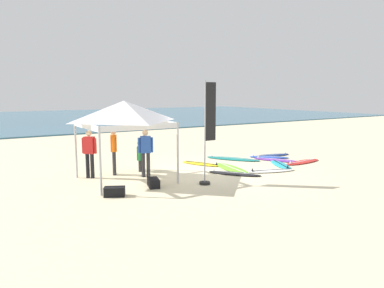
% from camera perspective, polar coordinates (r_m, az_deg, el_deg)
% --- Properties ---
extents(ground_plane, '(80.00, 80.00, 0.00)m').
position_cam_1_polar(ground_plane, '(13.76, 2.61, -4.53)').
color(ground_plane, beige).
extents(sea, '(80.00, 36.00, 0.10)m').
position_cam_1_polar(sea, '(45.05, -22.71, 3.72)').
color(sea, '#386B84').
rests_on(sea, ground).
extents(canopy_tent, '(2.75, 2.75, 2.75)m').
position_cam_1_polar(canopy_tent, '(12.40, -10.67, 5.08)').
color(canopy_tent, '#B7B7BC').
rests_on(canopy_tent, ground).
extents(surfboard_cyan, '(1.33, 1.97, 0.19)m').
position_cam_1_polar(surfboard_cyan, '(15.51, 13.83, -3.19)').
color(surfboard_cyan, '#23B2CC').
rests_on(surfboard_cyan, ground).
extents(surfboard_teal, '(1.94, 2.47, 0.19)m').
position_cam_1_polar(surfboard_teal, '(16.52, 6.42, -2.31)').
color(surfboard_teal, '#19847F').
rests_on(surfboard_teal, ground).
extents(surfboard_blue, '(1.67, 1.58, 0.19)m').
position_cam_1_polar(surfboard_blue, '(17.19, 12.04, -2.03)').
color(surfboard_blue, blue).
rests_on(surfboard_blue, ground).
extents(surfboard_red, '(2.17, 0.76, 0.19)m').
position_cam_1_polar(surfboard_red, '(16.38, 17.09, -2.71)').
color(surfboard_red, red).
rests_on(surfboard_red, ground).
extents(surfboard_white, '(2.02, 1.09, 0.19)m').
position_cam_1_polar(surfboard_white, '(14.24, 12.43, -4.14)').
color(surfboard_white, white).
rests_on(surfboard_white, ground).
extents(surfboard_lime, '(1.07, 2.55, 0.19)m').
position_cam_1_polar(surfboard_lime, '(14.43, 6.23, -3.84)').
color(surfboard_lime, '#7AD12D').
rests_on(surfboard_lime, ground).
extents(surfboard_black, '(1.59, 1.95, 0.19)m').
position_cam_1_polar(surfboard_black, '(13.54, 6.68, -4.64)').
color(surfboard_black, black).
rests_on(surfboard_black, ground).
extents(surfboard_yellow, '(1.22, 1.88, 0.19)m').
position_cam_1_polar(surfboard_yellow, '(15.27, 1.47, -3.13)').
color(surfboard_yellow, yellow).
rests_on(surfboard_yellow, ground).
extents(surfboard_purple, '(1.62, 2.21, 0.19)m').
position_cam_1_polar(surfboard_purple, '(16.55, 13.40, -2.47)').
color(surfboard_purple, purple).
rests_on(surfboard_purple, ground).
extents(surfboard_navy, '(2.17, 0.87, 0.19)m').
position_cam_1_polar(surfboard_navy, '(17.71, 12.36, -1.75)').
color(surfboard_navy, navy).
rests_on(surfboard_navy, ground).
extents(person_orange, '(0.33, 0.52, 1.71)m').
position_cam_1_polar(person_orange, '(13.54, -12.26, -0.67)').
color(person_orange, '#2D2D33').
rests_on(person_orange, ground).
extents(person_blue, '(0.53, 0.32, 1.71)m').
position_cam_1_polar(person_blue, '(12.99, -7.35, -0.92)').
color(person_blue, '#2D2D33').
rests_on(person_blue, ground).
extents(person_red, '(0.42, 0.41, 1.71)m').
position_cam_1_polar(person_red, '(13.22, -15.91, -1.00)').
color(person_red, black).
rests_on(person_red, ground).
extents(person_green, '(0.37, 0.49, 1.20)m').
position_cam_1_polar(person_green, '(14.03, -8.20, -1.64)').
color(person_green, '#2D2D33').
rests_on(person_green, ground).
extents(banner_flag, '(0.60, 0.36, 3.40)m').
position_cam_1_polar(banner_flag, '(11.82, 2.52, 1.12)').
color(banner_flag, '#99999E').
rests_on(banner_flag, ground).
extents(gear_bag_near_tent, '(0.68, 0.56, 0.28)m').
position_cam_1_polar(gear_bag_near_tent, '(10.89, -12.15, -7.37)').
color(gear_bag_near_tent, black).
rests_on(gear_bag_near_tent, ground).
extents(gear_bag_by_pole, '(0.47, 0.66, 0.28)m').
position_cam_1_polar(gear_bag_by_pole, '(11.73, -6.11, -6.11)').
color(gear_bag_by_pole, black).
rests_on(gear_bag_by_pole, ground).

